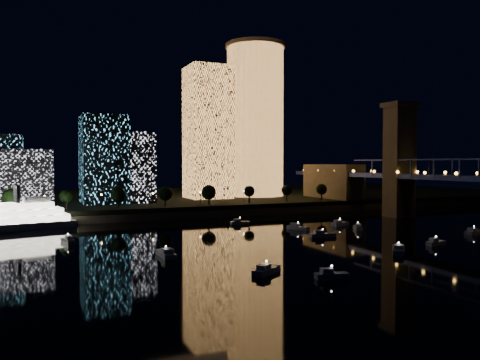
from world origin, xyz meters
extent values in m
plane|color=black|center=(0.00, 0.00, 0.00)|extent=(520.00, 520.00, 0.00)
cube|color=black|center=(0.00, 160.00, 2.50)|extent=(420.00, 160.00, 5.00)
cube|color=#6B5E4C|center=(0.00, 82.00, 1.50)|extent=(420.00, 6.00, 3.00)
cylinder|color=#FFA751|center=(34.05, 131.66, 46.93)|extent=(32.00, 32.00, 83.86)
cylinder|color=#6B5E4C|center=(34.05, 131.66, 89.86)|extent=(34.00, 34.00, 2.00)
cube|color=#FFA751|center=(3.43, 126.33, 39.88)|extent=(21.93, 21.93, 69.77)
cube|color=silver|center=(-42.80, 117.54, 21.62)|extent=(27.00, 22.85, 33.23)
cube|color=#57C4EE|center=(-51.68, 118.57, 25.31)|extent=(20.31, 26.40, 40.62)
cube|color=silver|center=(-86.39, 109.75, 17.16)|extent=(24.32, 22.11, 24.32)
cube|color=#6B5E4C|center=(65.00, 50.00, 24.00)|extent=(11.00, 9.00, 48.00)
cube|color=#6B5E4C|center=(65.00, 50.00, 49.00)|extent=(13.00, 11.00, 2.00)
cube|color=#6B5E4C|center=(65.00, 100.00, 11.50)|extent=(12.00, 40.00, 23.00)
cube|color=#192050|center=(60.00, 12.00, 21.50)|extent=(0.50, 0.50, 7.00)
cube|color=#192050|center=(60.00, 36.00, 21.50)|extent=(0.50, 0.50, 7.00)
cube|color=#192050|center=(60.00, 60.00, 21.50)|extent=(0.50, 0.50, 7.00)
sphere|color=#FFAE38|center=(59.50, 45.00, 19.80)|extent=(1.20, 1.20, 1.20)
sphere|color=#FFAE38|center=(59.50, 90.00, 19.80)|extent=(1.20, 1.20, 1.20)
cube|color=silver|center=(-81.21, 74.65, 10.37)|extent=(9.54, 7.87, 1.91)
cylinder|color=black|center=(-87.03, 71.34, 12.70)|extent=(1.48, 1.48, 6.35)
cylinder|color=black|center=(-87.85, 75.49, 12.70)|extent=(1.48, 1.48, 6.35)
cube|color=silver|center=(22.85, 24.45, 0.60)|extent=(5.04, 7.11, 1.20)
cube|color=silver|center=(22.39, 23.53, 1.70)|extent=(2.67, 2.94, 1.00)
sphere|color=white|center=(22.85, 24.45, 2.60)|extent=(0.36, 0.36, 0.36)
cube|color=silver|center=(23.31, -10.23, 0.60)|extent=(6.73, 2.92, 1.20)
cube|color=silver|center=(22.34, -10.36, 1.70)|extent=(2.48, 1.98, 1.00)
sphere|color=white|center=(23.31, -10.23, 2.60)|extent=(0.36, 0.36, 0.36)
cube|color=silver|center=(5.76, -14.33, 0.60)|extent=(8.44, 8.95, 1.20)
cube|color=silver|center=(4.83, -15.37, 1.70)|extent=(3.98, 4.05, 1.00)
sphere|color=white|center=(5.76, -14.33, 2.60)|extent=(0.36, 0.36, 0.36)
cube|color=silver|center=(-36.82, -21.35, 0.60)|extent=(8.12, 6.54, 1.20)
cube|color=silver|center=(-37.83, -22.01, 1.70)|extent=(3.49, 3.28, 1.00)
sphere|color=white|center=(-36.82, -21.35, 2.60)|extent=(0.36, 0.36, 0.36)
cube|color=silver|center=(-9.50, 54.57, 0.60)|extent=(7.37, 3.00, 1.20)
cube|color=silver|center=(-10.57, 54.68, 1.70)|extent=(2.69, 2.11, 1.00)
sphere|color=white|center=(-9.50, 54.57, 2.60)|extent=(0.36, 0.36, 0.36)
cube|color=silver|center=(1.98, 15.38, 0.60)|extent=(8.62, 4.32, 1.20)
cube|color=silver|center=(0.77, 15.64, 1.70)|extent=(3.27, 2.71, 1.00)
sphere|color=white|center=(1.98, 15.38, 2.60)|extent=(0.36, 0.36, 0.36)
cube|color=silver|center=(51.63, 0.55, 0.60)|extent=(8.57, 4.48, 1.20)
cube|color=silver|center=(50.44, 0.26, 1.70)|extent=(3.29, 2.75, 1.00)
sphere|color=white|center=(51.63, 0.55, 2.60)|extent=(0.36, 0.36, 0.36)
cube|color=silver|center=(-72.90, 36.55, 0.60)|extent=(3.75, 6.93, 1.20)
cube|color=silver|center=(-72.64, 35.60, 1.70)|extent=(2.26, 2.68, 1.00)
sphere|color=white|center=(-72.90, 36.55, 2.60)|extent=(0.36, 0.36, 0.36)
cube|color=silver|center=(23.69, 36.21, 0.60)|extent=(8.53, 5.01, 1.20)
cube|color=silver|center=(22.53, 35.83, 1.70)|extent=(3.36, 2.90, 1.00)
sphere|color=white|center=(23.69, 36.21, 2.60)|extent=(0.36, 0.36, 0.36)
cube|color=silver|center=(-51.66, 5.20, 0.60)|extent=(3.14, 9.45, 1.20)
cube|color=silver|center=(-51.64, 3.79, 1.70)|extent=(2.49, 3.33, 1.00)
sphere|color=white|center=(-51.66, 5.20, 2.60)|extent=(0.36, 0.36, 0.36)
cube|color=silver|center=(3.52, 33.08, 0.60)|extent=(5.72, 8.46, 1.20)
cube|color=silver|center=(3.02, 34.19, 1.70)|extent=(3.10, 3.46, 1.00)
sphere|color=white|center=(3.52, 33.08, 2.60)|extent=(0.36, 0.36, 0.36)
cube|color=silver|center=(-26.78, -30.73, 0.60)|extent=(7.09, 3.60, 1.20)
cube|color=silver|center=(-27.77, -30.51, 1.70)|extent=(2.70, 2.24, 1.00)
sphere|color=white|center=(-26.78, -30.73, 2.60)|extent=(0.36, 0.36, 0.36)
cylinder|color=black|center=(-90.00, 88.00, 7.00)|extent=(0.70, 0.70, 4.00)
sphere|color=black|center=(-90.00, 88.00, 10.50)|extent=(6.52, 6.52, 6.52)
cylinder|color=black|center=(-70.00, 88.00, 7.00)|extent=(0.70, 0.70, 4.00)
sphere|color=black|center=(-70.00, 88.00, 10.50)|extent=(5.46, 5.46, 5.46)
cylinder|color=black|center=(-50.00, 88.00, 7.00)|extent=(0.70, 0.70, 4.00)
sphere|color=black|center=(-50.00, 88.00, 10.50)|extent=(6.30, 6.30, 6.30)
cylinder|color=black|center=(-30.00, 88.00, 7.00)|extent=(0.70, 0.70, 4.00)
sphere|color=black|center=(-30.00, 88.00, 10.50)|extent=(6.29, 6.29, 6.29)
cylinder|color=black|center=(-10.00, 88.00, 7.00)|extent=(0.70, 0.70, 4.00)
sphere|color=black|center=(-10.00, 88.00, 10.50)|extent=(6.61, 6.61, 6.61)
cylinder|color=black|center=(10.00, 88.00, 7.00)|extent=(0.70, 0.70, 4.00)
sphere|color=black|center=(10.00, 88.00, 10.50)|extent=(5.10, 5.10, 5.10)
cylinder|color=black|center=(30.00, 88.00, 7.00)|extent=(0.70, 0.70, 4.00)
sphere|color=black|center=(30.00, 88.00, 10.50)|extent=(5.12, 5.12, 5.12)
cylinder|color=black|center=(50.00, 88.00, 7.00)|extent=(0.70, 0.70, 4.00)
sphere|color=black|center=(50.00, 88.00, 10.50)|extent=(5.50, 5.50, 5.50)
cylinder|color=black|center=(-78.00, 94.00, 7.50)|extent=(0.24, 0.24, 5.00)
sphere|color=#FFCC7F|center=(-78.00, 94.00, 10.30)|extent=(0.70, 0.70, 0.70)
cylinder|color=black|center=(-56.00, 94.00, 7.50)|extent=(0.24, 0.24, 5.00)
sphere|color=#FFCC7F|center=(-56.00, 94.00, 10.30)|extent=(0.70, 0.70, 0.70)
cylinder|color=black|center=(-34.00, 94.00, 7.50)|extent=(0.24, 0.24, 5.00)
sphere|color=#FFCC7F|center=(-34.00, 94.00, 10.30)|extent=(0.70, 0.70, 0.70)
cylinder|color=black|center=(-12.00, 94.00, 7.50)|extent=(0.24, 0.24, 5.00)
sphere|color=#FFCC7F|center=(-12.00, 94.00, 10.30)|extent=(0.70, 0.70, 0.70)
cylinder|color=black|center=(10.00, 94.00, 7.50)|extent=(0.24, 0.24, 5.00)
sphere|color=#FFCC7F|center=(10.00, 94.00, 10.30)|extent=(0.70, 0.70, 0.70)
cylinder|color=black|center=(32.00, 94.00, 7.50)|extent=(0.24, 0.24, 5.00)
sphere|color=#FFCC7F|center=(32.00, 94.00, 10.30)|extent=(0.70, 0.70, 0.70)
camera|label=1|loc=(-81.75, -109.25, 23.35)|focal=35.00mm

